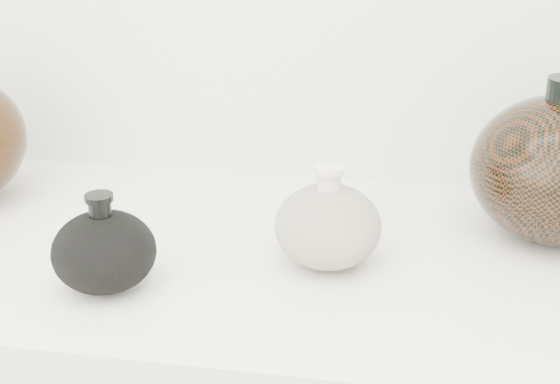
# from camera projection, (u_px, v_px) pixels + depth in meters

# --- Properties ---
(black_gourd_vase) EXTENTS (0.14, 0.14, 0.11)m
(black_gourd_vase) POSITION_uv_depth(u_px,v_px,m) (104.00, 251.00, 0.86)
(black_gourd_vase) COLOR black
(black_gourd_vase) RESTS_ON display_counter
(cream_gourd_vase) EXTENTS (0.13, 0.13, 0.12)m
(cream_gourd_vase) POSITION_uv_depth(u_px,v_px,m) (328.00, 225.00, 0.91)
(cream_gourd_vase) COLOR #BAA993
(cream_gourd_vase) RESTS_ON display_counter
(right_round_pot) EXTENTS (0.24, 0.24, 0.21)m
(right_round_pot) POSITION_uv_depth(u_px,v_px,m) (558.00, 169.00, 0.96)
(right_round_pot) COLOR black
(right_round_pot) RESTS_ON display_counter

